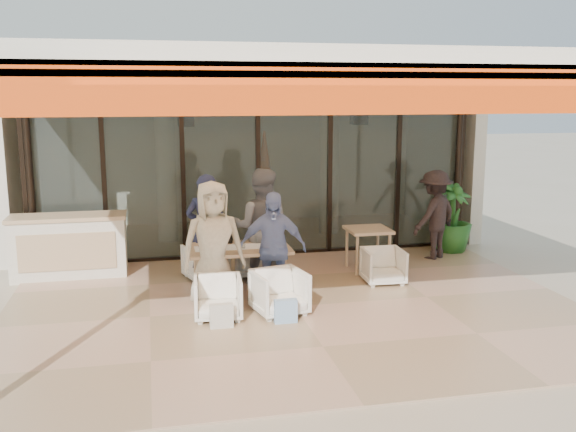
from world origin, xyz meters
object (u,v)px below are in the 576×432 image
object	(u,v)px
chair_near_right	(280,290)
potted_palm	(452,216)
chair_far_right	(256,256)
diner_periwinkle	(272,248)
side_table	(368,235)
diner_navy	(207,232)
diner_grey	(261,228)
host_counter	(69,246)
dining_table	(238,251)
chair_near_left	(218,296)
diner_cream	(213,245)
side_chair	(383,264)
chair_far_left	(205,260)
standing_woman	(435,215)

from	to	relation	value
chair_near_right	potted_palm	xyz separation A→B (m)	(3.89, 2.76, 0.35)
chair_far_right	diner_periwinkle	size ratio (longest dim) A/B	0.43
chair_near_right	side_table	size ratio (longest dim) A/B	0.92
diner_navy	side_table	size ratio (longest dim) A/B	2.41
diner_grey	side_table	world-z (taller)	diner_grey
host_counter	chair_far_right	distance (m)	3.06
chair_far_right	side_table	world-z (taller)	side_table
dining_table	side_table	size ratio (longest dim) A/B	2.01
side_table	potted_palm	size ratio (longest dim) A/B	0.54
chair_near_left	diner_cream	bearing A→B (deg)	94.30
dining_table	side_chair	xyz separation A→B (m)	(2.32, 0.10, -0.37)
diner_cream	side_chair	bearing A→B (deg)	4.03
chair_near_right	diner_periwinkle	bearing A→B (deg)	77.82
host_counter	diner_navy	xyz separation A→B (m)	(2.16, -1.11, 0.37)
dining_table	diner_grey	world-z (taller)	diner_grey
chair_far_right	diner_grey	bearing A→B (deg)	100.35
chair_near_right	diner_navy	bearing A→B (deg)	108.79
host_counter	diner_grey	xyz separation A→B (m)	(3.00, -1.11, 0.39)
dining_table	chair_near_right	size ratio (longest dim) A/B	2.20
chair_near_right	diner_navy	world-z (taller)	diner_navy
chair_near_left	diner_cream	distance (m)	0.76
host_counter	diner_cream	size ratio (longest dim) A/B	1.03
dining_table	side_table	world-z (taller)	dining_table
potted_palm	chair_far_left	bearing A→B (deg)	-169.74
chair_near_left	side_table	xyz separation A→B (m)	(2.74, 1.81, 0.32)
standing_woman	potted_palm	xyz separation A→B (m)	(0.55, 0.42, -0.13)
chair_near_right	dining_table	bearing A→B (deg)	101.93
standing_woman	diner_cream	bearing A→B (deg)	-6.05
dining_table	diner_cream	size ratio (longest dim) A/B	0.83
chair_near_left	diner_cream	world-z (taller)	diner_cream
chair_near_right	side_table	xyz separation A→B (m)	(1.90, 1.81, 0.30)
diner_grey	diner_cream	distance (m)	1.23
side_table	chair_near_right	bearing A→B (deg)	-136.33
chair_near_left	potted_palm	size ratio (longest dim) A/B	0.47
host_counter	side_table	xyz separation A→B (m)	(4.89, -0.70, 0.11)
diner_periwinkle	side_table	size ratio (longest dim) A/B	2.19
host_counter	diner_grey	world-z (taller)	diner_grey
chair_far_left	diner_grey	xyz separation A→B (m)	(0.84, -0.50, 0.61)
diner_cream	potted_palm	world-z (taller)	diner_cream
diner_navy	standing_woman	bearing A→B (deg)	-149.77
standing_woman	side_chair	bearing A→B (deg)	11.66
chair_near_left	chair_far_right	bearing A→B (deg)	70.45
diner_grey	diner_periwinkle	bearing A→B (deg)	110.13
host_counter	side_chair	world-z (taller)	host_counter
chair_far_left	chair_near_right	world-z (taller)	chair_near_right
diner_cream	chair_near_right	bearing A→B (deg)	-38.30
diner_navy	diner_grey	distance (m)	0.84
dining_table	chair_near_right	xyz separation A→B (m)	(0.43, -0.96, -0.34)
diner_navy	diner_periwinkle	bearing A→B (deg)	150.68
chair_near_right	chair_near_left	bearing A→B (deg)	167.82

